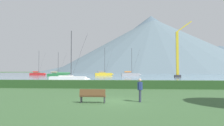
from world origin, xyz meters
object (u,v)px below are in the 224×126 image
at_px(person_seated_viewer, 140,88).
at_px(sailboat_slip_0, 38,74).
at_px(park_bench_near_path, 93,95).
at_px(sailboat_slip_4, 131,74).
at_px(sailboat_slip_5, 69,79).
at_px(dock_crane, 178,57).
at_px(sailboat_slip_3, 104,74).
at_px(sailboat_slip_1, 57,75).

bearing_deg(person_seated_viewer, sailboat_slip_0, 130.98).
bearing_deg(park_bench_near_path, sailboat_slip_4, 86.53).
bearing_deg(sailboat_slip_5, person_seated_viewer, -66.32).
xyz_separation_m(sailboat_slip_0, park_bench_near_path, (44.05, -87.41, -0.19)).
height_order(sailboat_slip_5, dock_crane, dock_crane).
height_order(sailboat_slip_4, person_seated_viewer, sailboat_slip_4).
relative_size(sailboat_slip_3, dock_crane, 0.67).
height_order(sailboat_slip_4, dock_crane, dock_crane).
bearing_deg(person_seated_viewer, sailboat_slip_3, 111.22).
distance_m(sailboat_slip_3, sailboat_slip_5, 56.92).
relative_size(sailboat_slip_1, dock_crane, 0.50).
bearing_deg(sailboat_slip_1, sailboat_slip_4, 2.99).
xyz_separation_m(sailboat_slip_4, dock_crane, (16.37, -13.57, 6.35)).
height_order(sailboat_slip_0, dock_crane, dock_crane).
distance_m(sailboat_slip_1, sailboat_slip_5, 44.09).
distance_m(sailboat_slip_0, person_seated_viewer, 98.78).
bearing_deg(sailboat_slip_3, sailboat_slip_5, -103.10).
relative_size(sailboat_slip_1, person_seated_viewer, 5.98).
relative_size(sailboat_slip_0, sailboat_slip_3, 0.94).
bearing_deg(sailboat_slip_5, dock_crane, 45.83).
distance_m(sailboat_slip_1, sailboat_slip_3, 23.50).
xyz_separation_m(sailboat_slip_0, sailboat_slip_5, (34.58, -61.42, -0.05)).
relative_size(sailboat_slip_5, person_seated_viewer, 6.20).
distance_m(sailboat_slip_4, dock_crane, 22.19).
relative_size(sailboat_slip_3, person_seated_viewer, 8.05).
distance_m(sailboat_slip_3, person_seated_viewer, 83.21).
relative_size(sailboat_slip_4, sailboat_slip_5, 1.16).
bearing_deg(sailboat_slip_5, sailboat_slip_3, 87.03).
distance_m(sailboat_slip_3, park_bench_near_path, 83.46).
relative_size(park_bench_near_path, dock_crane, 0.09).
xyz_separation_m(sailboat_slip_1, park_bench_near_path, (26.52, -66.66, -0.14)).
height_order(sailboat_slip_3, sailboat_slip_5, sailboat_slip_3).
bearing_deg(sailboat_slip_4, sailboat_slip_5, -112.47).
distance_m(sailboat_slip_5, person_seated_viewer, 28.32).
distance_m(sailboat_slip_4, person_seated_viewer, 72.08).
relative_size(sailboat_slip_1, sailboat_slip_5, 0.96).
height_order(sailboat_slip_3, sailboat_slip_4, sailboat_slip_3).
bearing_deg(person_seated_viewer, sailboat_slip_4, 102.45).
bearing_deg(sailboat_slip_0, sailboat_slip_4, -20.43).
distance_m(park_bench_near_path, person_seated_viewer, 3.36).
bearing_deg(sailboat_slip_1, park_bench_near_path, -76.96).
height_order(sailboat_slip_3, person_seated_viewer, sailboat_slip_3).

